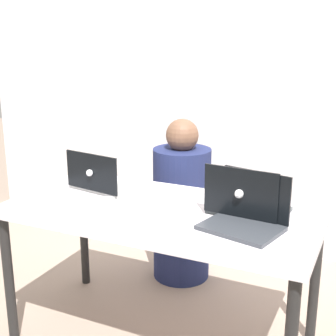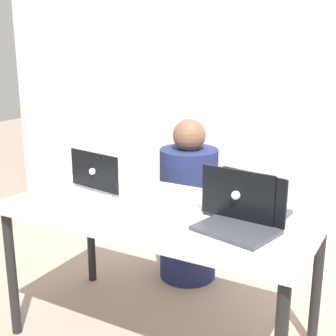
% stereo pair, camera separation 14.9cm
% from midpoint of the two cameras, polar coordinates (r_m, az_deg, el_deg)
% --- Properties ---
extents(back_wall, '(4.50, 0.10, 2.64)m').
position_cam_midpoint_polar(back_wall, '(3.36, 12.13, 11.94)').
color(back_wall, silver).
rests_on(back_wall, ground).
extents(desk, '(1.50, 0.75, 0.72)m').
position_cam_midpoint_polar(desk, '(2.28, 0.97, -6.49)').
color(desk, silver).
rests_on(desk, ground).
extents(person_at_center, '(0.37, 0.37, 1.04)m').
position_cam_midpoint_polar(person_at_center, '(2.99, 3.93, -5.05)').
color(person_at_center, navy).
rests_on(person_at_center, ground).
extents(laptop_front_right, '(0.37, 0.31, 0.23)m').
position_cam_midpoint_polar(laptop_front_right, '(2.03, 11.12, -6.01)').
color(laptop_front_right, '#34383F').
rests_on(laptop_front_right, desk).
extents(laptop_back_right, '(0.36, 0.30, 0.24)m').
position_cam_midpoint_polar(laptop_back_right, '(2.16, 11.27, -4.59)').
color(laptop_back_right, '#33393B').
rests_on(laptop_back_right, desk).
extents(laptop_back_left, '(0.37, 0.28, 0.21)m').
position_cam_midpoint_polar(laptop_back_left, '(2.53, -6.05, -1.53)').
color(laptop_back_left, '#B7B8B4').
rests_on(laptop_back_left, desk).
extents(water_glass_left, '(0.07, 0.07, 0.09)m').
position_cam_midpoint_polar(water_glass_left, '(2.13, -5.69, -4.96)').
color(water_glass_left, white).
rests_on(water_glass_left, desk).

